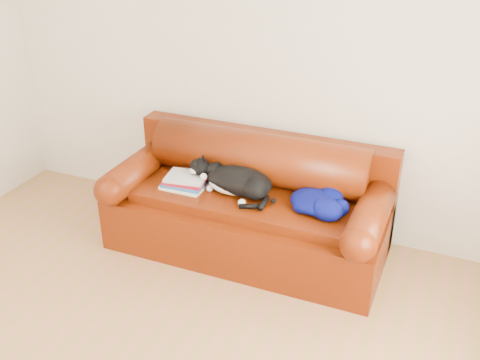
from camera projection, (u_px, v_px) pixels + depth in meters
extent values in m
cube|color=beige|center=(252.00, 69.00, 4.33)|extent=(4.50, 0.02, 2.60)
cube|color=#421002|center=(247.00, 225.00, 4.36)|extent=(2.10, 0.90, 0.42)
cube|color=#421002|center=(245.00, 201.00, 4.21)|extent=(1.66, 0.62, 0.10)
cylinder|color=black|center=(124.00, 241.00, 4.49)|extent=(0.06, 0.06, 0.05)
cylinder|color=black|center=(354.00, 299.00, 3.86)|extent=(0.06, 0.06, 0.05)
cylinder|color=black|center=(165.00, 203.00, 5.04)|extent=(0.06, 0.06, 0.05)
cylinder|color=black|center=(373.00, 249.00, 4.40)|extent=(0.06, 0.06, 0.05)
cube|color=#421002|center=(264.00, 181.00, 4.56)|extent=(2.10, 0.18, 0.85)
cylinder|color=#421002|center=(260.00, 158.00, 4.35)|extent=(1.70, 0.40, 0.40)
cylinder|color=#421002|center=(141.00, 167.00, 4.53)|extent=(0.24, 0.88, 0.24)
sphere|color=#421002|center=(110.00, 190.00, 4.17)|extent=(0.24, 0.24, 0.24)
cylinder|color=#421002|center=(372.00, 212.00, 3.89)|extent=(0.24, 0.88, 0.24)
sphere|color=#421002|center=(358.00, 245.00, 3.53)|extent=(0.24, 0.24, 0.24)
cube|color=#EBE9CB|center=(186.00, 185.00, 4.30)|extent=(0.33, 0.25, 0.02)
cube|color=white|center=(186.00, 185.00, 4.30)|extent=(0.32, 0.24, 0.02)
cube|color=#1F61AB|center=(186.00, 182.00, 4.29)|extent=(0.33, 0.26, 0.02)
cube|color=white|center=(186.00, 182.00, 4.29)|extent=(0.31, 0.24, 0.02)
cube|color=maroon|center=(186.00, 180.00, 4.28)|extent=(0.33, 0.26, 0.02)
cube|color=white|center=(186.00, 180.00, 4.28)|extent=(0.32, 0.25, 0.02)
cube|color=silver|center=(185.00, 177.00, 4.27)|extent=(0.33, 0.27, 0.02)
cube|color=white|center=(185.00, 177.00, 4.27)|extent=(0.32, 0.26, 0.02)
ellipsoid|color=black|center=(239.00, 181.00, 4.16)|extent=(0.58, 0.44, 0.21)
ellipsoid|color=white|center=(231.00, 187.00, 4.16)|extent=(0.39, 0.28, 0.13)
ellipsoid|color=white|center=(217.00, 173.00, 4.26)|extent=(0.18, 0.17, 0.13)
ellipsoid|color=black|center=(256.00, 189.00, 4.08)|extent=(0.27, 0.27, 0.18)
ellipsoid|color=black|center=(208.00, 160.00, 4.34)|extent=(0.19, 0.18, 0.13)
ellipsoid|color=white|center=(203.00, 163.00, 4.32)|extent=(0.09, 0.08, 0.05)
sphere|color=#BF7272|center=(201.00, 163.00, 4.32)|extent=(0.02, 0.02, 0.02)
cone|color=black|center=(206.00, 154.00, 4.28)|extent=(0.07, 0.07, 0.06)
cone|color=black|center=(213.00, 152.00, 4.32)|extent=(0.07, 0.07, 0.06)
cylinder|color=black|center=(264.00, 203.00, 4.02)|extent=(0.05, 0.18, 0.05)
sphere|color=white|center=(211.00, 182.00, 4.32)|extent=(0.05, 0.05, 0.05)
sphere|color=white|center=(242.00, 203.00, 4.03)|extent=(0.05, 0.05, 0.05)
ellipsoid|color=#030245|center=(316.00, 201.00, 3.98)|extent=(0.49, 0.47, 0.13)
ellipsoid|color=#030245|center=(327.00, 209.00, 3.86)|extent=(0.30, 0.28, 0.14)
ellipsoid|color=#030245|center=(312.00, 195.00, 4.09)|extent=(0.32, 0.34, 0.10)
ellipsoid|color=#030245|center=(331.00, 196.00, 4.02)|extent=(0.24, 0.22, 0.14)
ellipsoid|color=#030245|center=(303.00, 205.00, 3.96)|extent=(0.20, 0.21, 0.09)
ellipsoid|color=silver|center=(318.00, 205.00, 3.89)|extent=(0.18, 0.12, 0.04)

